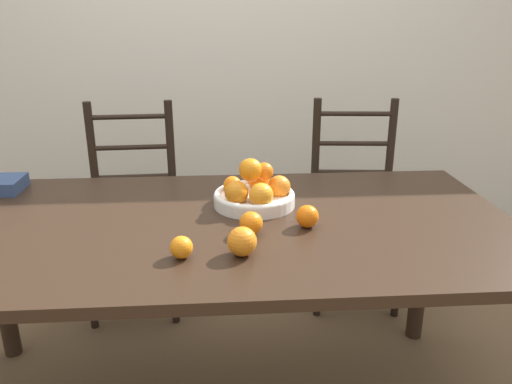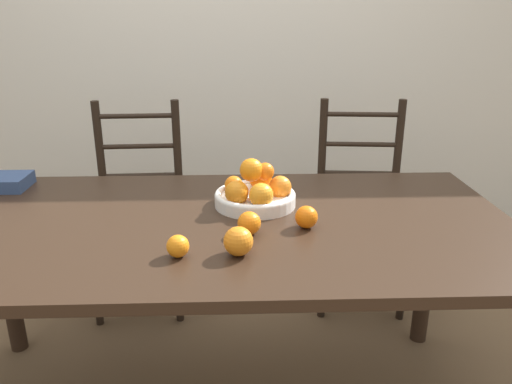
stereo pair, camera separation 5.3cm
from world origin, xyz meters
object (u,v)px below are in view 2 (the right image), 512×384
orange_loose_0 (238,241)px  fruit_bowl (255,191)px  orange_loose_1 (178,246)px  chair_right (360,209)px  orange_loose_2 (306,217)px  chair_left (139,212)px  book_stack (2,182)px  orange_loose_3 (249,223)px

orange_loose_0 → fruit_bowl: bearing=80.9°
orange_loose_1 → chair_right: chair_right is taller
orange_loose_2 → chair_left: (-0.70, 0.87, -0.33)m
orange_loose_1 → chair_right: 1.35m
chair_left → book_stack: 0.69m
orange_loose_0 → orange_loose_2: (0.21, 0.18, -0.01)m
fruit_bowl → chair_left: (-0.55, 0.68, -0.34)m
orange_loose_1 → orange_loose_2: 0.42m
orange_loose_0 → chair_right: size_ratio=0.08×
orange_loose_1 → orange_loose_3: orange_loose_3 is taller
fruit_bowl → chair_right: 0.93m
orange_loose_3 → book_stack: 1.04m
orange_loose_0 → chair_left: bearing=114.8°
chair_left → fruit_bowl: bearing=-53.5°
orange_loose_1 → book_stack: bearing=140.8°
chair_left → chair_right: bearing=-2.5°
fruit_bowl → orange_loose_0: 0.38m
book_stack → orange_loose_3: bearing=-26.1°
fruit_bowl → orange_loose_1: size_ratio=4.48×
orange_loose_0 → orange_loose_3: (0.03, 0.14, -0.01)m
orange_loose_2 → chair_right: chair_right is taller
orange_loose_0 → book_stack: orange_loose_0 is taller
orange_loose_3 → chair_left: (-0.52, 0.92, -0.33)m
orange_loose_2 → chair_left: size_ratio=0.07×
orange_loose_2 → book_stack: (-1.11, 0.41, -0.01)m
chair_right → book_stack: size_ratio=5.09×
orange_loose_2 → orange_loose_3: 0.18m
orange_loose_1 → book_stack: orange_loose_1 is taller
orange_loose_2 → chair_right: (0.40, 0.87, -0.33)m
fruit_bowl → orange_loose_0: size_ratio=3.41×
chair_left → orange_loose_0: bearing=-67.7°
orange_loose_0 → orange_loose_3: 0.14m
orange_loose_0 → orange_loose_1: (-0.16, -0.00, -0.01)m
orange_loose_0 → book_stack: (-0.90, 0.59, -0.02)m
chair_left → chair_right: 1.09m
orange_loose_1 → chair_left: chair_left is taller
orange_loose_0 → orange_loose_3: orange_loose_0 is taller
orange_loose_0 → orange_loose_1: orange_loose_0 is taller
orange_loose_1 → book_stack: size_ratio=0.32×
fruit_bowl → orange_loose_3: fruit_bowl is taller
chair_right → orange_loose_2: bearing=-109.1°
orange_loose_0 → chair_left: chair_left is taller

